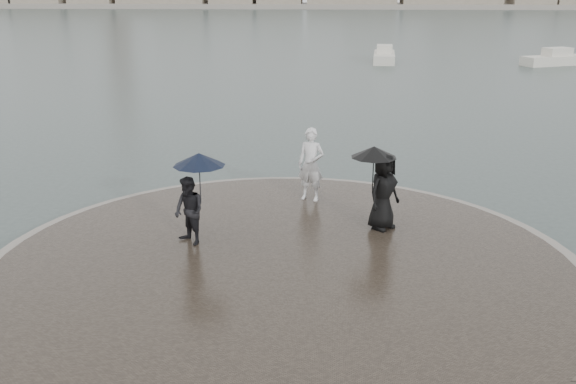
{
  "coord_description": "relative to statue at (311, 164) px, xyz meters",
  "views": [
    {
      "loc": [
        0.87,
        -8.66,
        5.83
      ],
      "look_at": [
        0.0,
        4.8,
        1.45
      ],
      "focal_mm": 40.0,
      "sensor_mm": 36.0,
      "label": 1
    }
  ],
  "objects": [
    {
      "name": "statue",
      "position": [
        0.0,
        0.0,
        0.0
      ],
      "size": [
        0.82,
        0.67,
        1.94
      ],
      "primitive_type": "imported",
      "rotation": [
        0.0,
        0.0,
        -0.33
      ],
      "color": "silver",
      "rests_on": "quay_tip"
    },
    {
      "name": "quay_tip",
      "position": [
        -0.43,
        -4.05,
        -1.15
      ],
      "size": [
        11.9,
        11.9,
        0.36
      ],
      "primitive_type": "cylinder",
      "color": "#2D261E",
      "rests_on": "ground"
    },
    {
      "name": "visitor_left",
      "position": [
        -2.47,
        -3.18,
        0.2
      ],
      "size": [
        1.28,
        1.13,
        2.04
      ],
      "color": "black",
      "rests_on": "quay_tip"
    },
    {
      "name": "visitor_right",
      "position": [
        1.68,
        -1.97,
        0.16
      ],
      "size": [
        1.3,
        1.15,
        1.95
      ],
      "color": "black",
      "rests_on": "quay_tip"
    },
    {
      "name": "ground",
      "position": [
        -0.43,
        -7.55,
        -1.33
      ],
      "size": [
        400.0,
        400.0,
        0.0
      ],
      "primitive_type": "plane",
      "color": "#2B3835",
      "rests_on": "ground"
    },
    {
      "name": "kerb_ring",
      "position": [
        -0.43,
        -4.05,
        -1.17
      ],
      "size": [
        12.5,
        12.5,
        0.32
      ],
      "primitive_type": "cylinder",
      "color": "gray",
      "rests_on": "ground"
    },
    {
      "name": "boats",
      "position": [
        11.12,
        34.77,
        -0.95
      ],
      "size": [
        16.68,
        5.97,
        1.5
      ],
      "color": "beige",
      "rests_on": "ground"
    }
  ]
}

